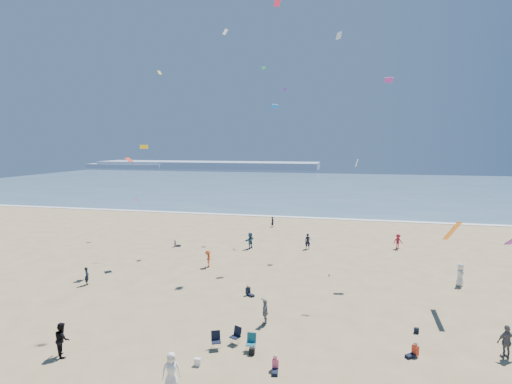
# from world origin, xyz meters

# --- Properties ---
(ground) EXTENTS (220.00, 220.00, 0.00)m
(ground) POSITION_xyz_m (0.00, 0.00, 0.00)
(ground) COLOR tan
(ground) RESTS_ON ground
(ocean) EXTENTS (220.00, 100.00, 0.06)m
(ocean) POSITION_xyz_m (0.00, 95.00, 0.03)
(ocean) COLOR #476B84
(ocean) RESTS_ON ground
(surf_line) EXTENTS (220.00, 1.20, 0.08)m
(surf_line) POSITION_xyz_m (0.00, 45.00, 0.04)
(surf_line) COLOR white
(surf_line) RESTS_ON ground
(headland_far) EXTENTS (110.00, 20.00, 3.20)m
(headland_far) POSITION_xyz_m (-60.00, 170.00, 1.60)
(headland_far) COLOR #7A8EA8
(headland_far) RESTS_ON ground
(headland_near) EXTENTS (40.00, 14.00, 2.00)m
(headland_near) POSITION_xyz_m (-100.00, 165.00, 1.00)
(headland_near) COLOR #7A8EA8
(headland_near) RESTS_ON ground
(standing_flyers) EXTENTS (31.73, 41.66, 1.90)m
(standing_flyers) POSITION_xyz_m (2.18, 12.05, 0.89)
(standing_flyers) COLOR black
(standing_flyers) RESTS_ON ground
(seated_group) EXTENTS (23.96, 30.01, 0.84)m
(seated_group) POSITION_xyz_m (2.35, 6.94, 0.42)
(seated_group) COLOR silver
(seated_group) RESTS_ON ground
(chair_cluster) EXTENTS (2.71, 1.59, 1.00)m
(chair_cluster) POSITION_xyz_m (1.85, 2.94, 0.50)
(chair_cluster) COLOR black
(chair_cluster) RESTS_ON ground
(white_tote) EXTENTS (0.35, 0.20, 0.40)m
(white_tote) POSITION_xyz_m (0.48, 0.76, 0.20)
(white_tote) COLOR white
(white_tote) RESTS_ON ground
(black_backpack) EXTENTS (0.30, 0.22, 0.38)m
(black_backpack) POSITION_xyz_m (3.03, 2.47, 0.19)
(black_backpack) COLOR black
(black_backpack) RESTS_ON ground
(navy_bag) EXTENTS (0.28, 0.18, 0.34)m
(navy_bag) POSITION_xyz_m (12.41, 7.25, 0.17)
(navy_bag) COLOR black
(navy_bag) RESTS_ON ground
(kites_aloft) EXTENTS (40.73, 36.12, 28.84)m
(kites_aloft) POSITION_xyz_m (9.02, 12.78, 13.06)
(kites_aloft) COLOR #EB154A
(kites_aloft) RESTS_ON ground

